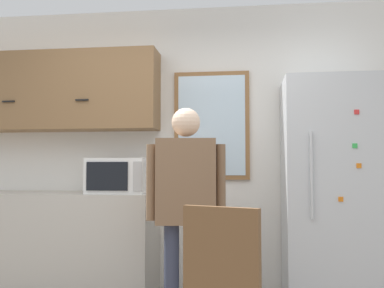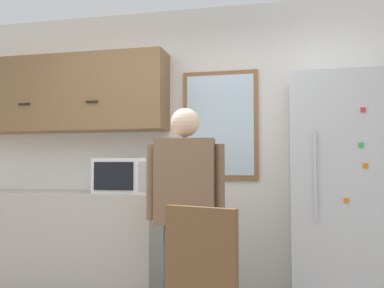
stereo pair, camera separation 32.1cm
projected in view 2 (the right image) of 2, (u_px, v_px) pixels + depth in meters
back_wall at (189, 148)px, 4.11m from camera, size 6.00×0.06×2.70m
counter at (57, 242)px, 3.99m from camera, size 2.02×0.62×0.94m
upper_cabinets at (67, 94)px, 4.21m from camera, size 2.02×0.35×0.74m
microwave at (127, 176)px, 3.83m from camera, size 0.51×0.41×0.31m
person at (185, 194)px, 3.13m from camera, size 0.58×0.27×1.60m
refrigerator at (342, 193)px, 3.45m from camera, size 0.80×0.66×1.91m
window at (220, 125)px, 4.01m from camera, size 0.71×0.05×1.02m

